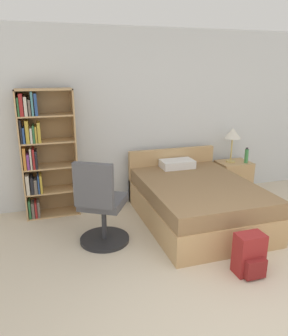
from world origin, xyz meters
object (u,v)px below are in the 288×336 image
nightstand (233,178)px  backpack_red (250,255)px  table_lamp (233,134)px  water_bottle (246,156)px  office_chair (101,208)px  bed (195,200)px  bookshelf (42,152)px

nightstand → backpack_red: (-1.06, -2.02, -0.07)m
table_lamp → water_bottle: bearing=-32.9°
office_chair → table_lamp: 2.61m
office_chair → water_bottle: size_ratio=4.24×
bed → water_bottle: (1.19, 0.61, 0.38)m
backpack_red → table_lamp: bearing=63.7°
table_lamp → nightstand: bearing=-28.6°
bookshelf → nightstand: bookshelf is taller
nightstand → bookshelf: bearing=178.4°
table_lamp → office_chair: bearing=-156.3°
bed → office_chair: 1.39m
office_chair → nightstand: 2.60m
nightstand → office_chair: bearing=-157.4°
bookshelf → water_bottle: 3.16m
nightstand → water_bottle: (0.15, -0.10, 0.40)m
backpack_red → nightstand: bearing=62.2°
table_lamp → bed: bearing=-143.1°
table_lamp → backpack_red: (-1.01, -2.05, -0.80)m
bed → water_bottle: bearing=27.1°
bookshelf → backpack_red: bearing=-47.5°
office_chair → table_lamp: bearing=23.7°
bed → office_chair: size_ratio=1.81×
nightstand → backpack_red: bearing=-117.8°
bed → table_lamp: bearing=36.9°
water_bottle → backpack_red: (-1.22, -1.92, -0.47)m
bed → water_bottle: bed is taller
bookshelf → office_chair: 1.31m
bed → nightstand: (1.04, 0.71, -0.01)m
nightstand → backpack_red: size_ratio=1.27×
nightstand → water_bottle: bearing=-34.2°
bookshelf → office_chair: bearing=-60.8°
bed → nightstand: 1.26m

